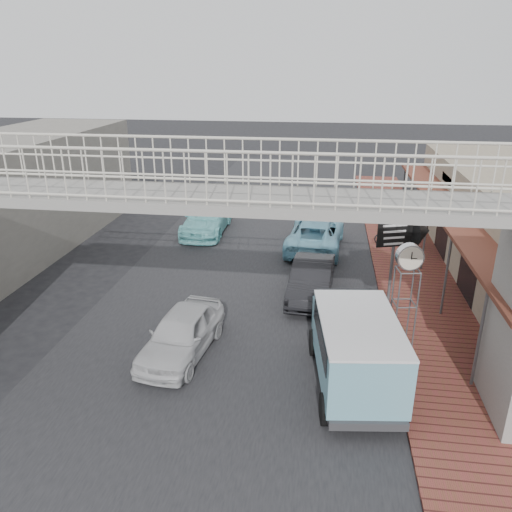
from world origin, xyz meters
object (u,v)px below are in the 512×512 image
(dark_sedan, at_px, (312,279))
(street_clock, at_px, (409,262))
(angkot_far, at_px, (207,218))
(white_hatchback, at_px, (182,333))
(motorcycle_near, at_px, (391,236))
(angkot_curb, at_px, (316,234))
(arrow_sign, at_px, (418,232))
(angkot_van, at_px, (356,343))
(motorcycle_far, at_px, (396,209))

(dark_sedan, distance_m, street_clock, 4.63)
(angkot_far, distance_m, street_clock, 13.00)
(white_hatchback, height_order, motorcycle_near, white_hatchback)
(angkot_curb, bearing_deg, motorcycle_near, -162.09)
(motorcycle_near, xyz_separation_m, arrow_sign, (-0.00, -6.20, 2.20))
(angkot_curb, relative_size, motorcycle_near, 3.23)
(angkot_curb, relative_size, angkot_far, 1.05)
(angkot_curb, relative_size, arrow_sign, 1.56)
(motorcycle_near, bearing_deg, street_clock, 164.88)
(white_hatchback, bearing_deg, street_clock, 19.35)
(dark_sedan, relative_size, angkot_van, 0.90)
(angkot_curb, distance_m, angkot_van, 10.60)
(white_hatchback, bearing_deg, motorcycle_far, 69.53)
(angkot_far, height_order, angkot_van, angkot_van)
(dark_sedan, bearing_deg, angkot_far, 133.15)
(angkot_van, relative_size, motorcycle_near, 2.87)
(white_hatchback, height_order, motorcycle_far, white_hatchback)
(motorcycle_far, bearing_deg, angkot_curb, 167.93)
(dark_sedan, distance_m, angkot_far, 8.69)
(motorcycle_near, bearing_deg, angkot_far, 73.79)
(angkot_curb, bearing_deg, street_clock, 113.58)
(angkot_curb, height_order, motorcycle_near, angkot_curb)
(motorcycle_far, bearing_deg, arrow_sign, -157.30)
(dark_sedan, relative_size, motorcycle_far, 2.39)
(angkot_curb, height_order, angkot_van, angkot_van)
(white_hatchback, distance_m, dark_sedan, 5.70)
(angkot_van, distance_m, arrow_sign, 5.72)
(angkot_far, xyz_separation_m, motorcycle_far, (9.67, 3.57, -0.09))
(angkot_far, relative_size, street_clock, 1.53)
(angkot_curb, xyz_separation_m, motorcycle_near, (3.46, 0.82, -0.19))
(arrow_sign, bearing_deg, angkot_far, 122.80)
(angkot_curb, distance_m, arrow_sign, 6.71)
(arrow_sign, bearing_deg, motorcycle_near, 70.94)
(dark_sedan, height_order, angkot_van, angkot_van)
(motorcycle_far, distance_m, street_clock, 13.61)
(angkot_curb, height_order, motorcycle_far, angkot_curb)
(dark_sedan, distance_m, motorcycle_far, 11.11)
(white_hatchback, relative_size, arrow_sign, 1.21)
(dark_sedan, relative_size, street_clock, 1.28)
(angkot_curb, distance_m, street_clock, 8.85)
(street_clock, bearing_deg, arrow_sign, 67.06)
(white_hatchback, distance_m, motorcycle_near, 12.50)
(motorcycle_near, height_order, arrow_sign, arrow_sign)
(motorcycle_far, bearing_deg, white_hatchback, 178.85)
(dark_sedan, distance_m, arrow_sign, 4.02)
(motorcycle_near, bearing_deg, motorcycle_far, -20.10)
(dark_sedan, height_order, motorcycle_near, dark_sedan)
(dark_sedan, height_order, street_clock, street_clock)
(motorcycle_near, bearing_deg, white_hatchback, 134.87)
(angkot_van, bearing_deg, motorcycle_near, 72.12)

